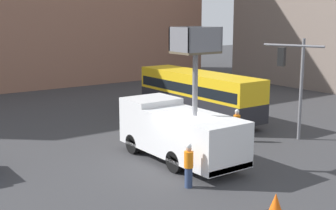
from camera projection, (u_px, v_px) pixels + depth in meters
name	position (u px, v px, depth m)	size (l,w,h in m)	color
ground_plane	(181.00, 169.00, 21.23)	(120.00, 120.00, 0.00)	#38383A
utility_truck	(179.00, 130.00, 22.09)	(2.53, 7.05, 6.39)	white
city_bus	(199.00, 92.00, 31.16)	(2.46, 10.25, 3.09)	#232328
traffic_light_pole	(295.00, 74.00, 24.57)	(3.30, 3.04, 5.63)	slate
road_worker_near_truck	(189.00, 165.00, 18.85)	(0.38, 0.38, 1.86)	navy
road_worker_directing	(237.00, 125.00, 25.68)	(0.38, 0.38, 1.81)	navy
traffic_cone_near_truck	(276.00, 204.00, 16.49)	(0.66, 0.66, 0.75)	black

